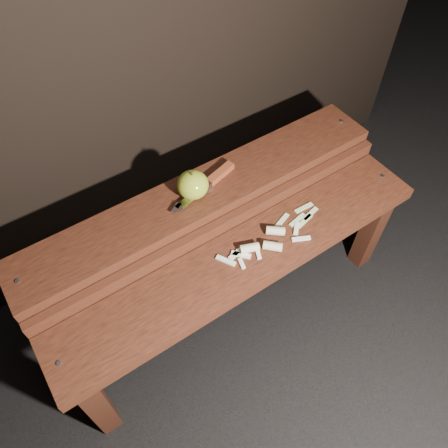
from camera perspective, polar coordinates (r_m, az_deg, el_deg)
ground at (r=1.64m, az=1.20°, el=-11.04°), size 60.00×60.00×0.00m
bench_front_tier at (r=1.31m, az=2.99°, el=-6.07°), size 1.20×0.20×0.42m
bench_rear_tier at (r=1.37m, az=-2.49°, el=1.98°), size 1.20×0.21×0.50m
apple at (r=1.26m, az=-4.11°, el=5.13°), size 0.09×0.09×0.10m
knife at (r=1.32m, az=-1.45°, el=5.83°), size 0.25×0.09×0.02m
apple_scraps at (r=1.28m, az=5.82°, el=-2.09°), size 0.37×0.12×0.03m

